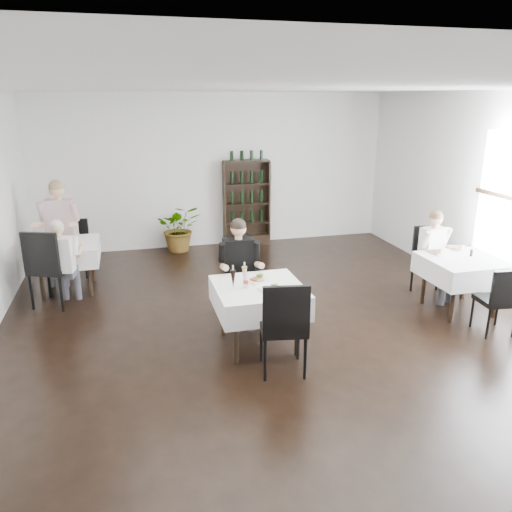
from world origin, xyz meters
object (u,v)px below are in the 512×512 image
at_px(wine_shelf, 247,204).
at_px(diner_main, 240,264).
at_px(potted_tree, 180,228).
at_px(main_table, 259,298).

distance_m(wine_shelf, diner_main, 3.75).
distance_m(wine_shelf, potted_tree, 1.44).
xyz_separation_m(wine_shelf, diner_main, (-0.97, -3.62, -0.03)).
bearing_deg(main_table, diner_main, 95.94).
bearing_deg(wine_shelf, diner_main, -105.04).
distance_m(main_table, diner_main, 0.73).
bearing_deg(potted_tree, wine_shelf, 4.74).
xyz_separation_m(potted_tree, diner_main, (0.41, -3.50, 0.36)).
bearing_deg(diner_main, main_table, -84.06).
height_order(wine_shelf, diner_main, wine_shelf).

